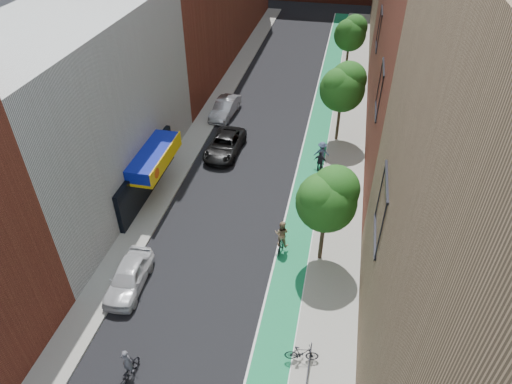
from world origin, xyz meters
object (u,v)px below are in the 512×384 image
Objects in this scene: cyclist_lane_mid at (320,166)px; parked_car_white at (129,277)px; cyclist_lead at (128,369)px; parked_car_black at (225,145)px; parked_car_silver at (225,108)px; cyclist_lane_far at (321,156)px; cyclist_lane_near at (281,237)px.

parked_car_white is at bearing 68.41° from cyclist_lane_mid.
cyclist_lead is 0.95× the size of cyclist_lane_mid.
cyclist_lead is (2.30, -5.13, -0.11)m from parked_car_white.
parked_car_black is 6.27m from parked_car_silver.
parked_car_black is at bearing -10.35° from cyclist_lane_far.
cyclist_lane_near reaches higher than cyclist_lead.
parked_car_silver is at bearing -58.44° from cyclist_lane_near.
parked_car_white is 2.16× the size of cyclist_lane_mid.
cyclist_lead is at bearing -80.22° from parked_car_silver.
cyclist_lane_mid is at bearing -94.64° from cyclist_lane_near.
cyclist_lane_mid is (7.70, -1.52, 0.07)m from parked_car_black.
parked_car_white is at bearing 36.29° from cyclist_lane_near.
parked_car_white is 9.08m from cyclist_lane_near.
cyclist_lane_mid reaches higher than cyclist_lead.
parked_car_white is at bearing -85.32° from parked_car_silver.
parked_car_black is 2.44× the size of cyclist_lane_near.
cyclist_lead is at bearing -85.74° from parked_car_black.
cyclist_lane_near is 8.51m from cyclist_lane_mid.
parked_car_silver is at bearing -25.26° from cyclist_lane_mid.
cyclist_lead is (2.30, -25.74, -0.14)m from parked_car_silver.
cyclist_lead is 11.23m from cyclist_lane_near.
parked_car_silver is at bearing 107.01° from parked_car_black.
cyclist_lane_far reaches higher than parked_car_white.
cyclist_lead is 19.46m from cyclist_lane_mid.
cyclist_lane_mid is (9.30, 13.02, 0.06)m from parked_car_white.
cyclist_lead is (0.70, -19.68, -0.10)m from parked_car_black.
parked_car_silver is at bearing -42.15° from cyclist_lane_far.
parked_car_black is 2.45× the size of cyclist_lane_far.
cyclist_lane_far is (9.30, 14.13, 0.21)m from parked_car_white.
parked_car_black is 2.62× the size of cyclist_lane_mid.
parked_car_black is at bearing 80.39° from parked_car_white.
cyclist_lane_mid is at bearing 82.68° from cyclist_lane_far.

